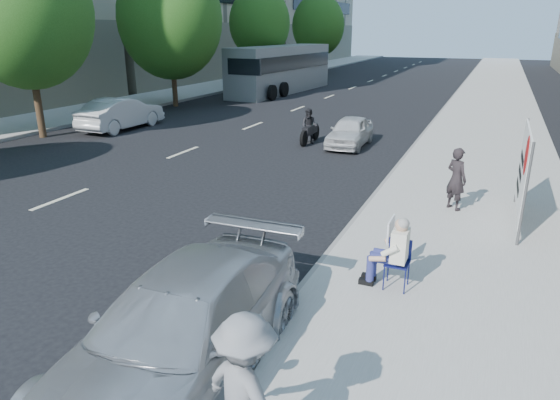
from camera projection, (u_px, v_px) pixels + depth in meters
The scene contains 16 objects.
ground at pixel (234, 273), 9.60m from camera, with size 160.00×160.00×0.00m, color black.
near_sidewalk at pixel (489, 120), 25.45m from camera, with size 5.00×120.00×0.15m, color #9D9A93.
far_sidewalk at pixel (155, 98), 33.21m from camera, with size 4.50×120.00×0.15m, color #9D9A93.
tree_far_b at pixel (24, 11), 20.01m from camera, with size 5.40×5.40×8.24m.
tree_far_c at pixel (170, 19), 28.73m from camera, with size 6.00×6.00×8.47m.
tree_far_d at pixel (260, 23), 39.19m from camera, with size 4.80×4.80×7.65m.
tree_far_e at pixel (318, 26), 51.39m from camera, with size 5.40×5.40×7.89m.
seated_protester at pixel (392, 248), 8.60m from camera, with size 0.83×1.12×1.31m.
jogger at pixel (246, 393), 4.97m from camera, with size 1.12×0.64×1.73m, color slate.
pedestrian_woman at pixel (456, 179), 12.34m from camera, with size 0.57×0.38×1.57m, color black.
protest_banner at pixel (523, 170), 11.38m from camera, with size 0.08×3.06×2.20m.
parked_sedan at pixel (181, 329), 6.55m from camera, with size 2.02×4.97×1.44m, color #A7A9AE.
white_sedan_near at pixel (350, 131), 19.88m from camera, with size 1.38×3.42×1.17m, color silver.
white_sedan_mid at pixel (121, 113), 23.18m from camera, with size 1.55×4.45×1.47m, color silver.
motorcycle at pixel (309, 128), 20.31m from camera, with size 0.70×2.04×1.42m.
bus at pixel (282, 69), 36.69m from camera, with size 3.37×12.20×3.30m.
Camera 1 is at (4.22, -7.57, 4.45)m, focal length 32.00 mm.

